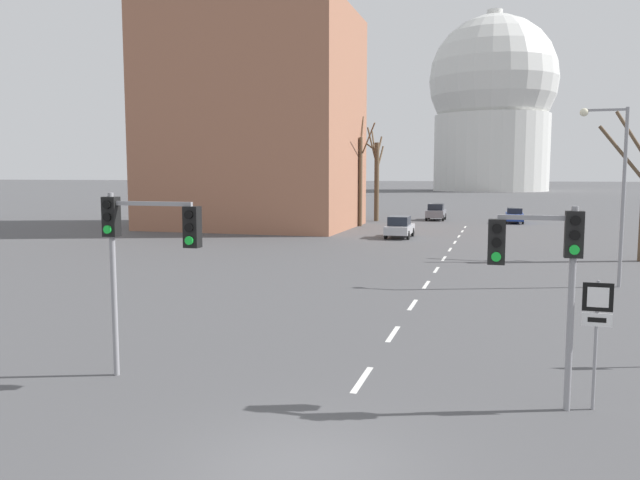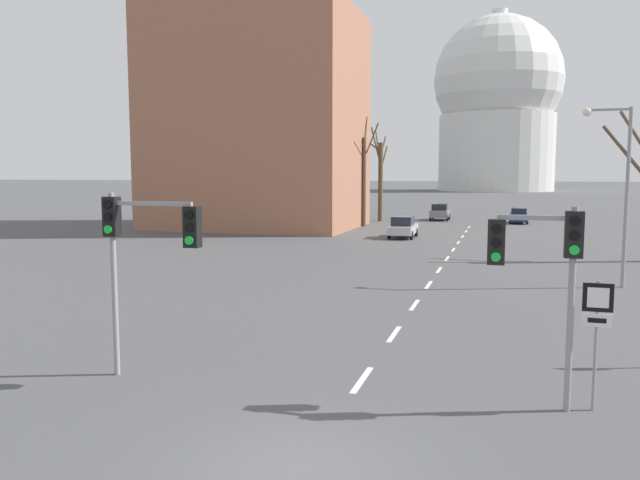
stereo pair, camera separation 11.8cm
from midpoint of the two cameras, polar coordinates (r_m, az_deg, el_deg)
The scene contains 23 objects.
ground_plane at distance 11.18m, azimuth -2.10°, elevation -20.33°, with size 800.00×800.00×0.00m, color #4C4C4F.
lane_stripe_0 at distance 15.51m, azimuth 3.65°, elevation -12.61°, with size 0.16×2.00×0.01m, color silver.
lane_stripe_1 at distance 19.75m, azimuth 6.52°, elevation -8.52°, with size 0.16×2.00×0.01m, color silver.
lane_stripe_2 at distance 24.08m, azimuth 8.33°, elevation -5.88°, with size 0.16×2.00×0.01m, color silver.
lane_stripe_3 at distance 28.46m, azimuth 9.57°, elevation -4.04°, with size 0.16×2.00×0.01m, color silver.
lane_stripe_4 at distance 32.88m, azimuth 10.48°, elevation -2.69°, with size 0.16×2.00×0.01m, color silver.
lane_stripe_5 at distance 37.31m, azimuth 11.17°, elevation -1.67°, with size 0.16×2.00×0.01m, color silver.
lane_stripe_6 at distance 41.76m, azimuth 11.72°, elevation -0.86°, with size 0.16×2.00×0.01m, color silver.
lane_stripe_7 at distance 46.22m, azimuth 12.16°, elevation -0.21°, with size 0.16×2.00×0.01m, color silver.
lane_stripe_8 at distance 50.69m, azimuth 12.52°, elevation 0.33°, with size 0.16×2.00×0.01m, color silver.
lane_stripe_9 at distance 55.16m, azimuth 12.82°, elevation 0.78°, with size 0.16×2.00×0.01m, color silver.
lane_stripe_10 at distance 59.64m, azimuth 13.08°, elevation 1.17°, with size 0.16×2.00×0.01m, color silver.
traffic_signal_near_right at distance 13.77m, azimuth 19.62°, elevation -1.46°, with size 1.88×0.34×4.31m.
traffic_signal_near_left at distance 15.49m, azimuth -16.33°, elevation 0.12°, with size 2.52×0.34×4.52m.
route_sign_post at distance 14.29m, azimuth 23.75°, elevation -6.85°, with size 0.60×0.08×2.77m.
street_lamp_right at distance 30.01m, azimuth 25.28°, elevation 5.21°, with size 2.00×0.36×7.80m.
sedan_near_left at distance 65.73m, azimuth 17.30°, elevation 2.17°, with size 1.78×4.27×1.54m.
sedan_near_right at distance 67.73m, azimuth 10.51°, elevation 2.54°, with size 1.92×3.89×1.77m.
sedan_mid_centre at distance 48.75m, azimuth 7.21°, elevation 1.19°, with size 1.88×4.19×1.68m.
bare_tree_left_near at distance 58.95m, azimuth 3.66°, elevation 5.85°, with size 4.26×4.51×10.43m.
bare_tree_left_far at distance 65.71m, azimuth 5.09°, elevation 5.99°, with size 3.27×3.65×9.87m.
capitol_dome at distance 187.92m, azimuth 15.45°, elevation 11.90°, with size 35.81×35.81×50.58m.
apartment_block_left at distance 58.57m, azimuth -6.05°, elevation 10.74°, with size 18.00×14.00×19.49m, color #9E664C.
Camera 1 is at (3.10, -9.52, 4.98)m, focal length 35.00 mm.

